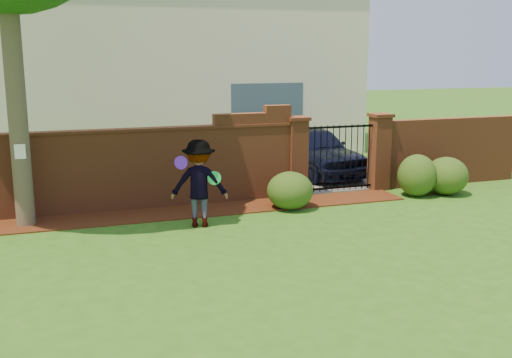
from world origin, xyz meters
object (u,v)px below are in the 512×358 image
object	(u,v)px
car	(316,151)
frisbee_green	(214,178)
frisbee_purple	(181,163)
man	(199,184)

from	to	relation	value
car	frisbee_green	world-z (taller)	car
frisbee_purple	frisbee_green	distance (m)	0.73
man	car	bearing A→B (deg)	-120.82
frisbee_purple	frisbee_green	world-z (taller)	frisbee_purple
car	frisbee_green	size ratio (longest dim) A/B	15.15
man	frisbee_purple	distance (m)	0.63
man	frisbee_green	bearing A→B (deg)	165.58
man	frisbee_purple	bearing A→B (deg)	42.14
man	frisbee_purple	size ratio (longest dim) A/B	6.70
man	frisbee_green	world-z (taller)	man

